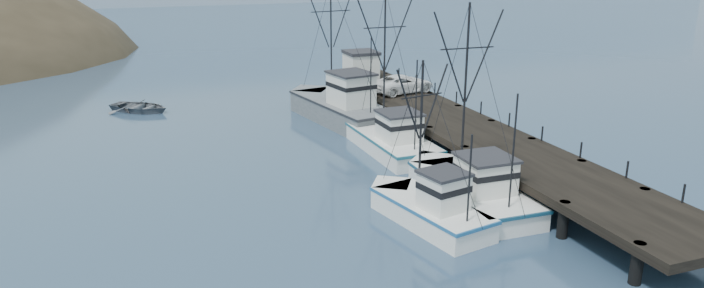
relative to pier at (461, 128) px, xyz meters
name	(u,v)px	position (x,y,z in m)	size (l,w,h in m)	color
ground	(363,286)	(-14.00, -16.00, -1.69)	(400.00, 400.00, 0.00)	navy
pier	(461,128)	(0.00, 0.00, 0.00)	(6.00, 44.00, 2.00)	black
distant_ridge	(182,1)	(-4.00, 154.00, -1.69)	(360.00, 40.00, 26.00)	#9EB2C6
trawler_near	(469,188)	(-4.55, -9.01, -0.87)	(3.98, 11.66, 11.80)	white
trawler_mid	(427,208)	(-8.24, -10.86, -0.87)	(4.45, 8.94, 9.14)	white
trawler_far	(389,139)	(-4.96, 1.72, -0.87)	(3.92, 11.54, 11.80)	white
work_vessel	(340,107)	(-5.67, 10.81, -0.46)	(6.28, 14.29, 12.08)	slate
pier_shed	(361,65)	(-0.89, 18.00, 1.73)	(3.00, 3.20, 2.80)	silver
pickup_truck	(403,84)	(0.41, 11.03, 1.11)	(2.66, 5.77, 1.60)	white
motorboat	(140,111)	(-21.77, 20.38, -1.69)	(4.05, 5.67, 1.17)	slate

